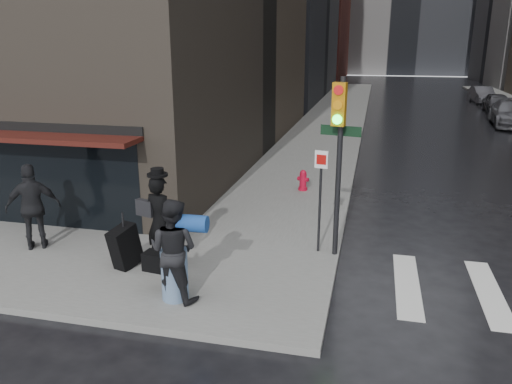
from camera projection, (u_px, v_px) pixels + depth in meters
ground at (234, 288)px, 10.33m from camera, size 140.00×140.00×0.00m
sidewalk_left at (337, 113)px, 35.46m from camera, size 4.00×50.00×0.15m
man_overcoat at (153, 225)px, 10.75m from camera, size 1.44×1.05×2.25m
man_jeans at (173, 250)px, 9.34m from camera, size 1.41×0.90×2.00m
man_greycoat at (33, 207)px, 11.68m from camera, size 1.29×1.07×2.06m
traffic_light at (337, 144)px, 10.82m from camera, size 1.00×0.54×4.04m
fire_hydrant at (303, 181)px, 16.55m from camera, size 0.40×0.30×0.69m
parked_car_3 at (511, 113)px, 30.09m from camera, size 2.50×5.36×1.51m
parked_car_4 at (497, 103)px, 35.76m from camera, size 1.69×4.09×1.39m
parked_car_5 at (482, 95)px, 41.50m from camera, size 1.70×4.22×1.36m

